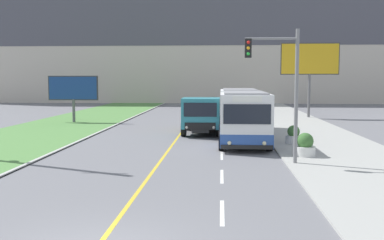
{
  "coord_description": "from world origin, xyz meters",
  "views": [
    {
      "loc": [
        2.7,
        -8.98,
        3.71
      ],
      "look_at": [
        1.1,
        15.72,
        1.4
      ],
      "focal_mm": 42.0,
      "sensor_mm": 36.0,
      "label": 1
    }
  ],
  "objects_px": {
    "billboard_small": "(73,89)",
    "billboard_large": "(310,61)",
    "dump_truck": "(202,116)",
    "car_distant": "(232,106)",
    "planter_round_near": "(305,146)",
    "city_bus": "(241,114)",
    "planter_round_second": "(294,135)",
    "traffic_light_mast": "(281,79)"
  },
  "relations": [
    {
      "from": "billboard_small",
      "to": "billboard_large",
      "type": "bearing_deg",
      "value": 15.06
    },
    {
      "from": "dump_truck",
      "to": "billboard_large",
      "type": "xyz_separation_m",
      "value": [
        9.46,
        13.12,
        4.04
      ]
    },
    {
      "from": "car_distant",
      "to": "planter_round_near",
      "type": "height_order",
      "value": "car_distant"
    },
    {
      "from": "city_bus",
      "to": "planter_round_near",
      "type": "xyz_separation_m",
      "value": [
        2.67,
        -6.71,
        -0.95
      ]
    },
    {
      "from": "planter_round_second",
      "to": "dump_truck",
      "type": "bearing_deg",
      "value": 141.76
    },
    {
      "from": "billboard_small",
      "to": "planter_round_near",
      "type": "relative_size",
      "value": 3.85
    },
    {
      "from": "dump_truck",
      "to": "billboard_large",
      "type": "relative_size",
      "value": 0.89
    },
    {
      "from": "city_bus",
      "to": "car_distant",
      "type": "distance_m",
      "value": 20.95
    },
    {
      "from": "dump_truck",
      "to": "billboard_small",
      "type": "height_order",
      "value": "billboard_small"
    },
    {
      "from": "car_distant",
      "to": "billboard_large",
      "type": "height_order",
      "value": "billboard_large"
    },
    {
      "from": "car_distant",
      "to": "planter_round_second",
      "type": "bearing_deg",
      "value": -83.02
    },
    {
      "from": "billboard_large",
      "to": "planter_round_near",
      "type": "distance_m",
      "value": 22.36
    },
    {
      "from": "dump_truck",
      "to": "traffic_light_mast",
      "type": "distance_m",
      "value": 11.04
    },
    {
      "from": "city_bus",
      "to": "traffic_light_mast",
      "type": "xyz_separation_m",
      "value": [
        1.28,
        -8.46,
        2.17
      ]
    },
    {
      "from": "dump_truck",
      "to": "billboard_small",
      "type": "bearing_deg",
      "value": 145.68
    },
    {
      "from": "planter_round_second",
      "to": "traffic_light_mast",
      "type": "bearing_deg",
      "value": -104.49
    },
    {
      "from": "city_bus",
      "to": "car_distant",
      "type": "xyz_separation_m",
      "value": [
        -0.09,
        20.94,
        -0.83
      ]
    },
    {
      "from": "car_distant",
      "to": "billboard_small",
      "type": "xyz_separation_m",
      "value": [
        -13.56,
        -11.74,
        2.1
      ]
    },
    {
      "from": "city_bus",
      "to": "billboard_small",
      "type": "bearing_deg",
      "value": 146.01
    },
    {
      "from": "car_distant",
      "to": "planter_round_near",
      "type": "distance_m",
      "value": 27.78
    },
    {
      "from": "dump_truck",
      "to": "traffic_light_mast",
      "type": "xyz_separation_m",
      "value": [
        3.81,
        -10.07,
        2.44
      ]
    },
    {
      "from": "city_bus",
      "to": "dump_truck",
      "type": "relative_size",
      "value": 1.97
    },
    {
      "from": "billboard_large",
      "to": "dump_truck",
      "type": "bearing_deg",
      "value": -125.79
    },
    {
      "from": "traffic_light_mast",
      "to": "billboard_large",
      "type": "height_order",
      "value": "billboard_large"
    },
    {
      "from": "city_bus",
      "to": "billboard_small",
      "type": "height_order",
      "value": "billboard_small"
    },
    {
      "from": "billboard_large",
      "to": "billboard_small",
      "type": "relative_size",
      "value": 1.65
    },
    {
      "from": "dump_truck",
      "to": "planter_round_near",
      "type": "xyz_separation_m",
      "value": [
        5.2,
        -8.32,
        -0.68
      ]
    },
    {
      "from": "city_bus",
      "to": "billboard_large",
      "type": "distance_m",
      "value": 16.71
    },
    {
      "from": "billboard_small",
      "to": "planter_round_second",
      "type": "xyz_separation_m",
      "value": [
        16.44,
        -11.78,
        -2.26
      ]
    },
    {
      "from": "city_bus",
      "to": "planter_round_near",
      "type": "relative_size",
      "value": 11.24
    },
    {
      "from": "car_distant",
      "to": "planter_round_second",
      "type": "height_order",
      "value": "car_distant"
    },
    {
      "from": "city_bus",
      "to": "traffic_light_mast",
      "type": "distance_m",
      "value": 8.82
    },
    {
      "from": "dump_truck",
      "to": "billboard_small",
      "type": "distance_m",
      "value": 13.54
    },
    {
      "from": "billboard_large",
      "to": "planter_round_near",
      "type": "relative_size",
      "value": 6.37
    },
    {
      "from": "dump_truck",
      "to": "planter_round_second",
      "type": "relative_size",
      "value": 6.14
    },
    {
      "from": "billboard_small",
      "to": "planter_round_near",
      "type": "bearing_deg",
      "value": -44.27
    },
    {
      "from": "city_bus",
      "to": "planter_round_second",
      "type": "bearing_deg",
      "value": -42.76
    },
    {
      "from": "city_bus",
      "to": "billboard_small",
      "type": "xyz_separation_m",
      "value": [
        -13.64,
        9.2,
        1.27
      ]
    },
    {
      "from": "traffic_light_mast",
      "to": "planter_round_near",
      "type": "bearing_deg",
      "value": 51.4
    },
    {
      "from": "traffic_light_mast",
      "to": "planter_round_near",
      "type": "xyz_separation_m",
      "value": [
        1.4,
        1.75,
        -3.12
      ]
    },
    {
      "from": "billboard_large",
      "to": "planter_round_second",
      "type": "relative_size",
      "value": 6.86
    },
    {
      "from": "traffic_light_mast",
      "to": "planter_round_near",
      "type": "distance_m",
      "value": 3.84
    }
  ]
}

